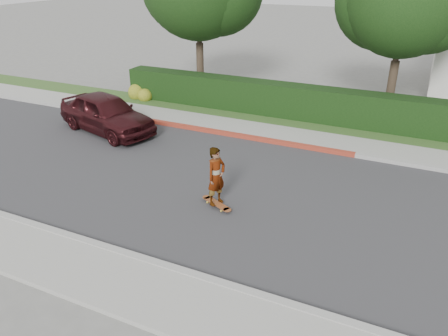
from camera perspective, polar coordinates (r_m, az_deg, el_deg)
The scene contains 14 objects.
ground at distance 12.74m, azimuth 9.18°, elevation -4.62°, with size 120.00×120.00×0.00m, color slate.
road at distance 12.73m, azimuth 9.18°, elevation -4.60°, with size 60.00×8.00×0.01m, color #2D2D30.
curb_near at distance 9.50m, azimuth 1.84°, elevation -15.61°, with size 60.00×0.20×0.15m, color #9E9E99.
sidewalk_near at distance 8.91m, azimuth -0.59°, elevation -19.14°, with size 60.00×1.60×0.12m, color gray.
curb_far at distance 16.31m, azimuth 13.32°, elevation 2.25°, with size 60.00×0.20×0.15m, color #9E9E99.
curb_red_section at distance 17.84m, azimuth -2.51°, elevation 4.98°, with size 12.00×0.21×0.15m, color #9C3422.
sidewalk_far at distance 17.13m, azimuth 13.99°, elevation 3.27°, with size 60.00×1.60×0.12m, color gray.
planting_strip at distance 18.61m, azimuth 15.03°, elevation 4.91°, with size 60.00×1.60×0.10m, color #2D4C1E.
hedge at distance 19.62m, azimuth 6.94°, elevation 8.80°, with size 15.00×1.00×1.50m, color black.
flowering_shrub at distance 22.43m, azimuth -10.96°, elevation 9.54°, with size 1.40×1.00×0.90m.
tree_center at distance 19.99m, azimuth 22.64°, elevation 19.62°, with size 5.66×4.84×7.44m.
skateboard at distance 12.38m, azimuth -0.98°, elevation -4.66°, with size 1.15×0.69×0.11m.
skateboarder at distance 11.97m, azimuth -1.01°, elevation -1.09°, with size 0.62×0.40×1.69m, color white.
car_maroon at distance 18.26m, azimuth -15.12°, elevation 6.92°, with size 1.83×4.56×1.55m, color #3B1316.
Camera 1 is at (2.75, -10.71, 6.31)m, focal length 35.00 mm.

